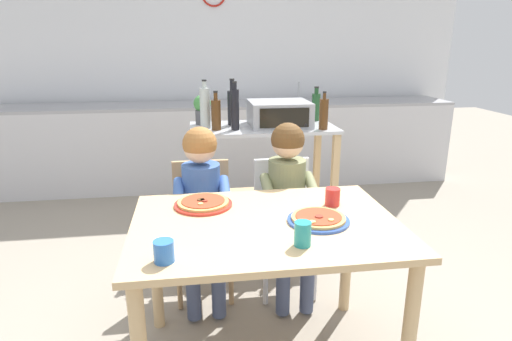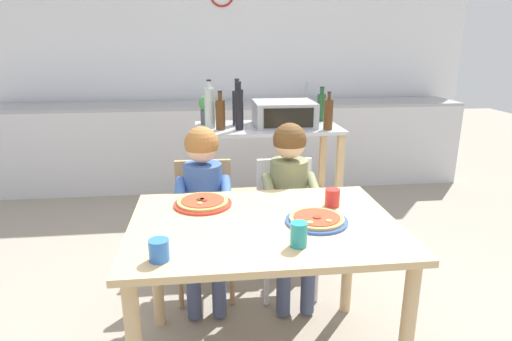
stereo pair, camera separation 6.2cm
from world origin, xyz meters
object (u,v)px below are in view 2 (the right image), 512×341
Objects in this scene: dining_chair_left at (204,218)px; child_in_blue_striped_shirt at (203,194)px; dining_table at (264,244)px; child_in_olive_shirt at (290,191)px; bottle_tall_green_wine at (238,106)px; drinking_cup_blue at (159,250)px; bottle_clear_vinegar at (220,114)px; pizza_plate_blue_rimmed at (317,220)px; dining_chair_right at (286,216)px; bottle_slim_sauce at (210,107)px; drinking_cup_teal at (299,234)px; bottle_brown_beer at (239,109)px; kitchen_island_cart at (267,164)px; drinking_cup_red at (332,198)px; bottle_dark_olive_oil at (321,106)px; bottle_squat_spirits at (328,114)px; pizza_plate_red_rimmed at (203,203)px; potted_herb_plant at (207,108)px; toaster_oven at (284,114)px.

child_in_blue_striped_shirt is at bearing -90.00° from dining_chair_left.
child_in_olive_shirt reaches higher than dining_table.
bottle_tall_green_wine is 4.26× the size of drinking_cup_blue.
pizza_plate_blue_rimmed is at bearing -75.09° from bottle_clear_vinegar.
dining_chair_left is 1.00× the size of dining_chair_right.
bottle_slim_sauce is 1.72m from drinking_cup_teal.
bottle_slim_sauce is 1.02× the size of bottle_brown_beer.
drinking_cup_red is at bearing -84.01° from kitchen_island_cart.
dining_chair_right is 2.92× the size of pizza_plate_blue_rimmed.
bottle_clear_vinegar is 0.84m from child_in_blue_striped_shirt.
dining_table is 1.14× the size of child_in_blue_striped_shirt.
bottle_dark_olive_oil is 0.98× the size of pizza_plate_blue_rimmed.
bottle_squat_spirits is at bearing -6.52° from bottle_brown_beer.
drinking_cup_blue is 0.91m from drinking_cup_red.
child_in_blue_striped_shirt is (-0.50, -0.09, 0.20)m from dining_chair_right.
dining_chair_right reaches higher than dining_table.
pizza_plate_red_rimmed reaches higher than dining_table.
potted_herb_plant reaches higher than drinking_cup_red.
child_in_olive_shirt is at bearing -2.99° from child_in_blue_striped_shirt.
potted_herb_plant reaches higher than dining_chair_left.
pizza_plate_red_rimmed is at bearing 127.48° from drinking_cup_teal.
bottle_clear_vinegar is 0.84m from dining_chair_left.
potted_herb_plant is at bearing 129.97° from bottle_brown_beer.
bottle_dark_olive_oil reaches higher than dining_chair_left.
pizza_plate_red_rimmed is (-0.13, -1.11, -0.25)m from bottle_clear_vinegar.
kitchen_island_cart reaches higher than drinking_cup_teal.
bottle_slim_sauce is 1.55m from pizza_plate_blue_rimmed.
kitchen_island_cart is at bearing 26.93° from bottle_brown_beer.
bottle_clear_vinegar is at bearing -165.36° from kitchen_island_cart.
toaster_oven is 1.92m from drinking_cup_blue.
dining_table is 1.46× the size of dining_chair_right.
bottle_clear_vinegar is 0.35× the size of dining_chair_left.
potted_herb_plant is at bearing 112.05° from drinking_cup_red.
toaster_oven is 0.37m from bottle_brown_beer.
bottle_brown_beer is 0.35m from potted_herb_plant.
bottle_slim_sauce is 0.92m from bottle_dark_olive_oil.
bottle_squat_spirits is 0.88m from dining_chair_right.
bottle_tall_green_wine is 1.24× the size of bottle_clear_vinegar.
bottle_squat_spirits is (-0.05, -0.37, -0.00)m from bottle_dark_olive_oil.
dining_table is 0.77m from dining_chair_left.
bottle_slim_sauce reaches higher than kitchen_island_cart.
bottle_dark_olive_oil is at bearing 55.37° from pizza_plate_red_rimmed.
bottle_clear_vinegar is at bearing -161.57° from bottle_dark_olive_oil.
bottle_slim_sauce is at bearing 114.14° from drinking_cup_red.
drinking_cup_blue is at bearing -104.59° from bottle_brown_beer.
bottle_squat_spirits is 0.87m from child_in_olive_shirt.
bottle_dark_olive_oil is (0.89, 0.20, -0.04)m from bottle_slim_sauce.
bottle_dark_olive_oil is 0.96× the size of pizza_plate_red_rimmed.
bottle_slim_sauce is at bearing 117.35° from child_in_olive_shirt.
pizza_plate_blue_rimmed is at bearing -90.00° from child_in_olive_shirt.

